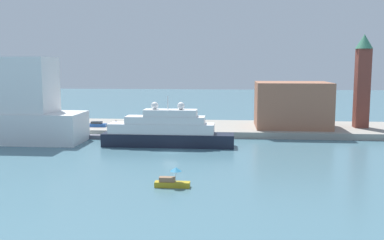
% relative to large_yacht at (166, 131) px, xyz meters
% --- Properties ---
extents(ground, '(400.00, 400.00, 0.00)m').
position_rel_large_yacht_xyz_m(ground, '(1.67, -6.10, -2.96)').
color(ground, slate).
extents(quay_dock, '(110.00, 20.65, 1.43)m').
position_rel_large_yacht_xyz_m(quay_dock, '(1.67, 20.22, -2.24)').
color(quay_dock, gray).
rests_on(quay_dock, ground).
extents(large_yacht, '(25.95, 4.63, 9.96)m').
position_rel_large_yacht_xyz_m(large_yacht, '(0.00, 0.00, 0.00)').
color(large_yacht, black).
rests_on(large_yacht, ground).
extents(small_motorboat, '(4.67, 1.52, 2.70)m').
position_rel_large_yacht_xyz_m(small_motorboat, '(5.07, -28.65, -2.08)').
color(small_motorboat, '#B7991E').
rests_on(small_motorboat, ground).
extents(work_barge, '(5.64, 1.69, 0.86)m').
position_rel_large_yacht_xyz_m(work_barge, '(-17.02, 7.15, -2.53)').
color(work_barge, '#595966').
rests_on(work_barge, ground).
extents(harbor_building, '(16.84, 13.40, 10.53)m').
position_rel_large_yacht_xyz_m(harbor_building, '(26.93, 19.17, 3.73)').
color(harbor_building, '#9E664C').
rests_on(harbor_building, quay_dock).
extents(bell_tower, '(3.91, 3.91, 21.47)m').
position_rel_large_yacht_xyz_m(bell_tower, '(42.87, 19.92, 10.08)').
color(bell_tower, brown).
rests_on(bell_tower, quay_dock).
extents(parked_car, '(4.11, 1.70, 1.26)m').
position_rel_large_yacht_xyz_m(parked_car, '(-18.72, 15.47, -0.99)').
color(parked_car, '#1E4C99').
rests_on(parked_car, quay_dock).
extents(person_figure, '(0.36, 0.36, 1.83)m').
position_rel_large_yacht_xyz_m(person_figure, '(-13.85, 14.19, -0.68)').
color(person_figure, '#334C8C').
rests_on(person_figure, quay_dock).
extents(mooring_bollard, '(0.46, 0.46, 0.75)m').
position_rel_large_yacht_xyz_m(mooring_bollard, '(4.77, 11.45, -1.16)').
color(mooring_bollard, black).
rests_on(mooring_bollard, quay_dock).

